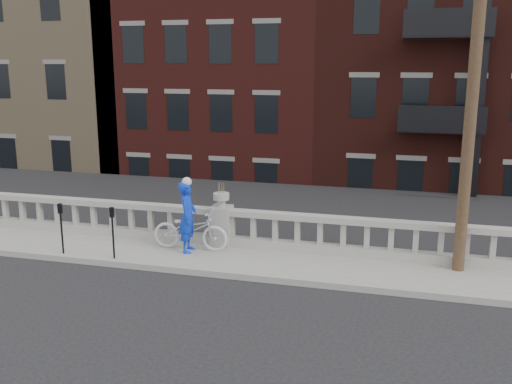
% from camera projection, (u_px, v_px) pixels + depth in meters
% --- Properties ---
extents(ground, '(120.00, 120.00, 0.00)m').
position_uv_depth(ground, '(164.00, 307.00, 12.17)').
color(ground, black).
rests_on(ground, ground).
extents(sidewalk, '(32.00, 2.20, 0.15)m').
position_uv_depth(sidewalk, '(211.00, 258.00, 14.98)').
color(sidewalk, gray).
rests_on(sidewalk, ground).
extents(balustrade, '(28.00, 0.34, 1.03)m').
position_uv_depth(balustrade, '(222.00, 228.00, 15.74)').
color(balustrade, gray).
rests_on(balustrade, sidewalk).
extents(planter_pedestal, '(0.55, 0.55, 1.76)m').
position_uv_depth(planter_pedestal, '(222.00, 221.00, 15.70)').
color(planter_pedestal, gray).
rests_on(planter_pedestal, sidewalk).
extents(lower_level, '(80.00, 44.00, 20.80)m').
position_uv_depth(lower_level, '(334.00, 105.00, 33.12)').
color(lower_level, '#605E59').
rests_on(lower_level, ground).
extents(utility_pole, '(1.60, 0.28, 10.00)m').
position_uv_depth(utility_pole, '(476.00, 56.00, 12.81)').
color(utility_pole, '#422D1E').
rests_on(utility_pole, sidewalk).
extents(parking_meter_b, '(0.10, 0.09, 1.36)m').
position_uv_depth(parking_meter_b, '(61.00, 223.00, 14.94)').
color(parking_meter_b, black).
rests_on(parking_meter_b, sidewalk).
extents(parking_meter_c, '(0.10, 0.09, 1.36)m').
position_uv_depth(parking_meter_c, '(113.00, 227.00, 14.56)').
color(parking_meter_c, black).
rests_on(parking_meter_c, sidewalk).
extents(bicycle, '(2.10, 0.79, 1.09)m').
position_uv_depth(bicycle, '(191.00, 230.00, 15.36)').
color(bicycle, silver).
rests_on(bicycle, sidewalk).
extents(cyclist, '(0.55, 0.76, 1.92)m').
position_uv_depth(cyclist, '(188.00, 217.00, 15.09)').
color(cyclist, '#0E33D4').
rests_on(cyclist, sidewalk).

